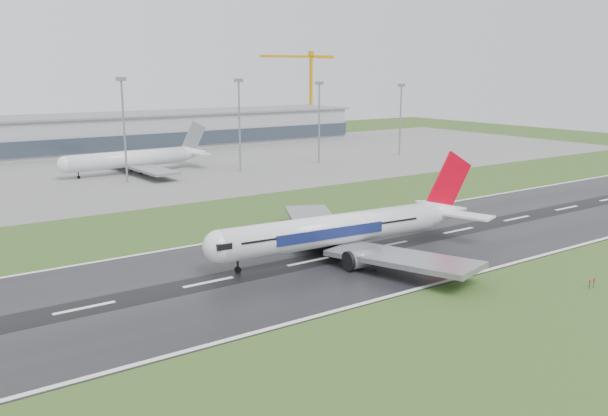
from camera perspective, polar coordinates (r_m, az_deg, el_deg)
ground at (r=125.45m, az=7.91°, el=-3.39°), size 520.00×520.00×0.00m
runway at (r=125.44m, az=7.91°, el=-3.37°), size 400.00×45.00×0.10m
apron at (r=231.36m, az=-13.45°, el=3.65°), size 400.00×130.00×0.08m
terminal at (r=286.91m, az=-17.93°, el=6.53°), size 240.00×36.00×15.00m
main_airliner at (r=116.41m, az=4.33°, el=-0.11°), size 63.04×60.50×17.27m
parked_airliner at (r=219.05m, az=-15.39°, el=5.18°), size 56.92×53.41×15.86m
tower_crane at (r=353.48m, az=0.65°, el=10.56°), size 45.77×6.51×45.07m
floodmast_2 at (r=199.71m, az=-16.18°, el=6.66°), size 0.64×0.64×31.20m
floodmast_3 at (r=215.82m, az=-5.94°, el=7.38°), size 0.64×0.64×30.50m
floodmast_4 at (r=233.90m, az=1.40°, el=7.68°), size 0.64×0.64×29.25m
floodmast_5 at (r=260.26m, az=8.85°, el=7.88°), size 0.64×0.64×28.01m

